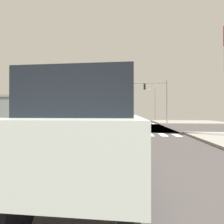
# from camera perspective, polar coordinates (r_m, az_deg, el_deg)

# --- Properties ---
(ground) EXTENTS (90.00, 90.00, 0.05)m
(ground) POSITION_cam_1_polar(r_m,az_deg,el_deg) (21.61, -1.32, -4.86)
(ground) COLOR #433E3E
(sidewalk_corner_ne) EXTENTS (12.00, 12.00, 0.14)m
(sidewalk_corner_ne) POSITION_cam_1_polar(r_m,az_deg,el_deg) (34.92, 23.17, -2.95)
(sidewalk_corner_ne) COLOR gray
(sidewalk_corner_ne) RESTS_ON ground
(sidewalk_corner_nw) EXTENTS (12.00, 12.00, 0.14)m
(sidewalk_corner_nw) POSITION_cam_1_polar(r_m,az_deg,el_deg) (36.95, -19.18, -2.81)
(sidewalk_corner_nw) COLOR gray
(sidewalk_corner_nw) RESTS_ON ground
(crosswalk_near) EXTENTS (13.50, 2.00, 0.01)m
(crosswalk_near) POSITION_cam_1_polar(r_m,az_deg,el_deg) (14.49, -6.10, -6.99)
(crosswalk_near) COLOR white
(crosswalk_near) RESTS_ON ground
(crosswalk_far) EXTENTS (13.50, 2.00, 0.01)m
(crosswalk_far) POSITION_cam_1_polar(r_m,az_deg,el_deg) (28.87, 0.09, -3.66)
(crosswalk_far) COLOR white
(crosswalk_far) RESTS_ON ground
(traffic_signal_mast) EXTENTS (7.84, 0.55, 6.88)m
(traffic_signal_mast) POSITION_cam_1_polar(r_m,az_deg,el_deg) (28.85, 11.43, 6.52)
(traffic_signal_mast) COLOR gray
(traffic_signal_mast) RESTS_ON ground
(street_lamp) EXTENTS (1.78, 0.32, 7.06)m
(street_lamp) POSITION_cam_1_polar(r_m,az_deg,el_deg) (40.86, 13.37, 3.34)
(street_lamp) COLOR gray
(street_lamp) RESTS_ON ground
(bank_building) EXTENTS (12.17, 9.35, 5.01)m
(bank_building) POSITION_cam_1_polar(r_m,az_deg,el_deg) (40.56, -26.13, 0.88)
(bank_building) COLOR gray
(bank_building) RESTS_ON ground
(suv_nearside_1) EXTENTS (1.96, 4.60, 2.34)m
(suv_nearside_1) POSITION_cam_1_polar(r_m,az_deg,el_deg) (3.95, -5.69, -4.58)
(suv_nearside_1) COLOR black
(suv_nearside_1) RESTS_ON ground
(suv_farside_2) EXTENTS (4.60, 1.96, 2.34)m
(suv_farside_2) POSITION_cam_1_polar(r_m,az_deg,el_deg) (18.38, -7.42, -1.23)
(suv_farside_2) COLOR black
(suv_farside_2) RESTS_ON ground
(sedan_crossing_1) EXTENTS (1.80, 4.30, 1.88)m
(sedan_crossing_1) POSITION_cam_1_polar(r_m,az_deg,el_deg) (52.18, 0.89, -0.94)
(sedan_crossing_1) COLOR black
(sedan_crossing_1) RESTS_ON ground
(box_truck_queued_1) EXTENTS (2.40, 7.20, 4.85)m
(box_truck_queued_1) POSITION_cam_1_polar(r_m,az_deg,el_deg) (46.82, -3.42, 0.76)
(box_truck_queued_1) COLOR black
(box_truck_queued_1) RESTS_ON ground
(pickup_leading_1) EXTENTS (2.00, 5.10, 2.35)m
(pickup_leading_1) POSITION_cam_1_polar(r_m,az_deg,el_deg) (33.19, -2.15, -1.00)
(pickup_leading_1) COLOR black
(pickup_leading_1) RESTS_ON ground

